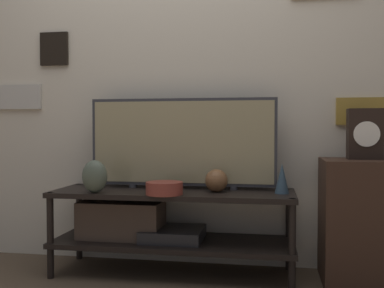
{
  "coord_description": "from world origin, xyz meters",
  "views": [
    {
      "loc": [
        0.57,
        -2.36,
        0.87
      ],
      "look_at": [
        0.12,
        0.27,
        0.79
      ],
      "focal_mm": 42.0,
      "sensor_mm": 36.0,
      "label": 1
    }
  ],
  "objects_px": {
    "vase_slim_bronze": "(282,178)",
    "mantel_clock": "(365,134)",
    "television": "(182,142)",
    "vase_round_glass": "(216,181)",
    "vase_urn_stoneware": "(95,176)",
    "vase_wide_bowl": "(164,188)"
  },
  "relations": [
    {
      "from": "vase_slim_bronze",
      "to": "mantel_clock",
      "type": "height_order",
      "value": "mantel_clock"
    },
    {
      "from": "television",
      "to": "mantel_clock",
      "type": "bearing_deg",
      "value": -2.59
    },
    {
      "from": "vase_round_glass",
      "to": "mantel_clock",
      "type": "xyz_separation_m",
      "value": [
        0.84,
        0.07,
        0.28
      ]
    },
    {
      "from": "vase_round_glass",
      "to": "vase_slim_bronze",
      "type": "xyz_separation_m",
      "value": [
        0.38,
        0.0,
        0.02
      ]
    },
    {
      "from": "vase_slim_bronze",
      "to": "vase_urn_stoneware",
      "type": "distance_m",
      "value": 1.08
    },
    {
      "from": "vase_round_glass",
      "to": "vase_slim_bronze",
      "type": "relative_size",
      "value": 0.77
    },
    {
      "from": "vase_slim_bronze",
      "to": "vase_urn_stoneware",
      "type": "xyz_separation_m",
      "value": [
        -1.07,
        -0.16,
        0.01
      ]
    },
    {
      "from": "vase_wide_bowl",
      "to": "mantel_clock",
      "type": "bearing_deg",
      "value": 11.11
    },
    {
      "from": "television",
      "to": "vase_urn_stoneware",
      "type": "relative_size",
      "value": 6.11
    },
    {
      "from": "television",
      "to": "vase_round_glass",
      "type": "xyz_separation_m",
      "value": [
        0.23,
        -0.11,
        -0.22
      ]
    },
    {
      "from": "vase_wide_bowl",
      "to": "vase_round_glass",
      "type": "bearing_deg",
      "value": 28.86
    },
    {
      "from": "vase_urn_stoneware",
      "to": "mantel_clock",
      "type": "xyz_separation_m",
      "value": [
        1.54,
        0.22,
        0.25
      ]
    },
    {
      "from": "television",
      "to": "vase_wide_bowl",
      "type": "bearing_deg",
      "value": -100.69
    },
    {
      "from": "television",
      "to": "mantel_clock",
      "type": "relative_size",
      "value": 4.02
    },
    {
      "from": "vase_urn_stoneware",
      "to": "mantel_clock",
      "type": "distance_m",
      "value": 1.57
    },
    {
      "from": "mantel_clock",
      "to": "television",
      "type": "bearing_deg",
      "value": 177.41
    },
    {
      "from": "vase_round_glass",
      "to": "vase_slim_bronze",
      "type": "distance_m",
      "value": 0.38
    },
    {
      "from": "vase_urn_stoneware",
      "to": "mantel_clock",
      "type": "relative_size",
      "value": 0.66
    },
    {
      "from": "vase_wide_bowl",
      "to": "mantel_clock",
      "type": "relative_size",
      "value": 0.73
    },
    {
      "from": "television",
      "to": "vase_urn_stoneware",
      "type": "height_order",
      "value": "television"
    },
    {
      "from": "television",
      "to": "vase_urn_stoneware",
      "type": "distance_m",
      "value": 0.57
    },
    {
      "from": "vase_round_glass",
      "to": "vase_urn_stoneware",
      "type": "bearing_deg",
      "value": -167.49
    }
  ]
}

